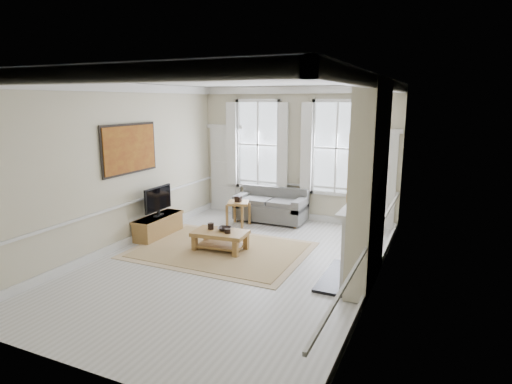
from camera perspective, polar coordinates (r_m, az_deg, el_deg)
The scene contains 23 objects.
floor at distance 8.24m, azimuth -3.15°, elevation -9.61°, with size 7.20×7.20×0.00m, color #B7B5AD.
ceiling at distance 7.66m, azimuth -3.45°, elevation 14.73°, with size 7.20×7.20×0.00m, color white.
back_wall at distance 11.06m, azimuth 5.40°, elevation 5.07°, with size 5.20×5.20×0.00m, color beige.
left_wall at distance 9.26m, azimuth -17.74°, elevation 3.17°, with size 7.20×7.20×0.00m, color beige.
right_wall at distance 6.98m, azimuth 15.99°, elevation 0.50°, with size 7.20×7.20×0.00m, color beige.
window_left at distance 11.37m, azimuth 0.30°, elevation 6.33°, with size 1.26×0.20×2.20m, color #B2BCC6, non-canonical shape.
window_right at distance 10.69m, azimuth 10.68°, elevation 5.75°, with size 1.26×0.20×2.20m, color #B2BCC6, non-canonical shape.
door_left at distance 11.91m, azimuth -4.09°, elevation 2.93°, with size 0.90×0.08×2.30m, color silver.
door_right at distance 10.62m, azimuth 15.78°, elevation 1.37°, with size 0.90×0.08×2.30m, color silver.
painting at distance 9.41m, azimuth -16.47°, elevation 5.54°, with size 0.05×1.66×1.06m, color #9D661B.
chimney_breast at distance 7.20m, azimuth 14.86°, elevation 0.91°, with size 0.35×1.70×3.38m, color beige.
hearth at distance 7.77m, azimuth 11.03°, elevation -11.03°, with size 0.55×1.50×0.05m, color black.
fireplace at distance 7.48m, azimuth 12.75°, elevation -6.23°, with size 0.21×1.45×1.33m.
mirror at distance 7.18m, azimuth 13.32°, elevation 3.80°, with size 0.06×1.26×1.06m, color gold.
sofa at distance 11.01m, azimuth 2.10°, elevation -2.03°, with size 1.78×0.87×0.85m.
side_table at distance 10.55m, azimuth -2.38°, elevation -1.89°, with size 0.64×0.64×0.61m.
rug at distance 8.97m, azimuth -4.75°, elevation -7.70°, with size 3.50×2.60×0.02m, color tan.
coffee_table at distance 8.87m, azimuth -4.79°, elevation -5.74°, with size 1.16×0.74×0.41m.
ceramic_pot_a at distance 8.99m, azimuth -6.05°, elevation -4.56°, with size 0.13×0.13×0.13m, color black.
ceramic_pot_b at distance 8.70m, azimuth -3.81°, elevation -5.22°, with size 0.13×0.13×0.09m, color black.
bowl at distance 8.89m, azimuth -4.20°, elevation -4.90°, with size 0.28×0.28×0.07m, color black.
tv_stand at distance 10.04m, azimuth -12.86°, elevation -4.44°, with size 0.43×1.33×0.47m, color brown.
tv at distance 9.87m, azimuth -12.93°, elevation -0.94°, with size 0.08×0.90×0.68m.
Camera 1 is at (3.55, -6.78, 3.05)m, focal length 30.00 mm.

